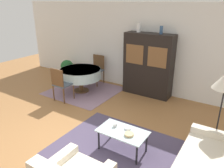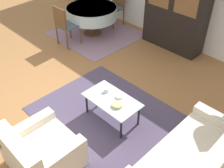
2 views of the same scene
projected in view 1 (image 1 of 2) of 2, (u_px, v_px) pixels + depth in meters
The scene contains 15 objects.
ground_plane at pixel (65, 148), 4.29m from camera, with size 14.00×14.00×0.00m, color #9E6B3D.
wall_back at pixel (146, 48), 6.66m from camera, with size 10.00×0.06×2.70m.
area_rug at pixel (120, 150), 4.26m from camera, with size 2.53×1.93×0.01m.
dining_rug at pixel (84, 91), 7.01m from camera, with size 2.04×1.92×0.01m.
coffee_table at pixel (123, 133), 4.10m from camera, with size 0.94×0.53×0.43m.
display_cabinet at pixel (148, 65), 6.47m from camera, with size 1.45×0.47×1.86m.
dining_table at pixel (81, 74), 6.79m from camera, with size 1.27×1.27×0.73m.
dining_chair_near at pixel (61, 83), 6.13m from camera, with size 0.44×0.44×0.97m.
dining_chair_far at pixel (97, 68), 7.47m from camera, with size 0.44×0.44×0.97m.
cup at pixel (115, 125), 4.23m from camera, with size 0.08×0.08×0.07m.
bowl at pixel (129, 134), 3.95m from camera, with size 0.17×0.17×0.04m.
bowl_small at pixel (128, 128), 4.15m from camera, with size 0.12×0.12×0.03m.
vase_tall at pixel (139, 28), 6.27m from camera, with size 0.11×0.11×0.26m.
vase_short at pixel (161, 30), 5.94m from camera, with size 0.09×0.09×0.22m.
potted_plant at pixel (67, 68), 8.07m from camera, with size 0.46×0.46×0.68m.
Camera 1 is at (2.70, -2.48, 2.73)m, focal length 35.00 mm.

